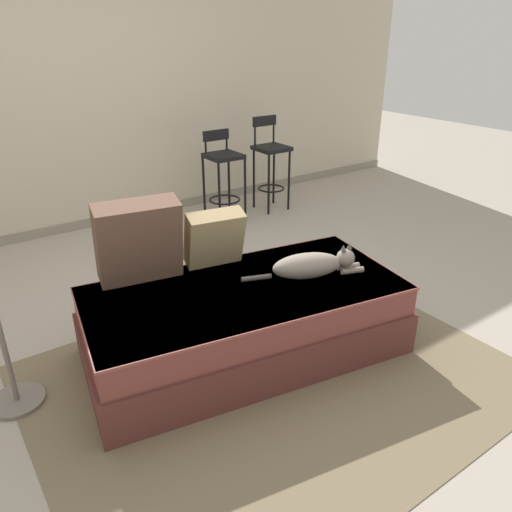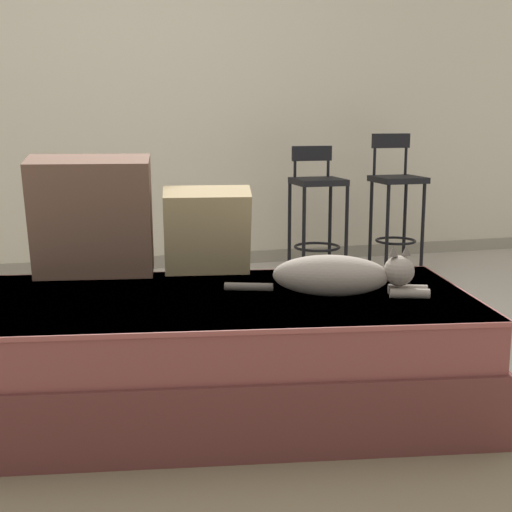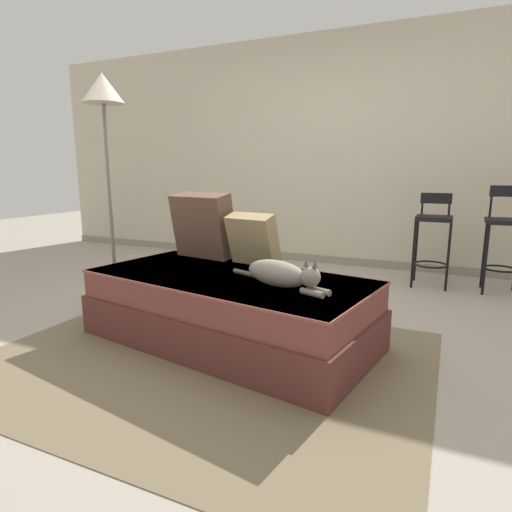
% 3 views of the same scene
% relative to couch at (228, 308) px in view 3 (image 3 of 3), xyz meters
% --- Properties ---
extents(ground_plane, '(16.00, 16.00, 0.00)m').
position_rel_couch_xyz_m(ground_plane, '(0.00, 0.40, -0.22)').
color(ground_plane, '#A89E8E').
rests_on(ground_plane, ground).
extents(wall_back_panel, '(8.00, 0.10, 2.60)m').
position_rel_couch_xyz_m(wall_back_panel, '(0.00, 2.65, 1.08)').
color(wall_back_panel, beige).
rests_on(wall_back_panel, ground).
extents(wall_baseboard_trim, '(8.00, 0.02, 0.09)m').
position_rel_couch_xyz_m(wall_baseboard_trim, '(0.00, 2.60, -0.18)').
color(wall_baseboard_trim, gray).
rests_on(wall_baseboard_trim, ground).
extents(area_rug, '(2.53, 1.99, 0.01)m').
position_rel_couch_xyz_m(area_rug, '(0.00, -0.30, -0.22)').
color(area_rug, '#75664C').
rests_on(area_rug, ground).
extents(couch, '(1.95, 1.19, 0.44)m').
position_rel_couch_xyz_m(couch, '(0.00, 0.00, 0.00)').
color(couch, brown).
rests_on(couch, ground).
extents(throw_pillow_corner, '(0.51, 0.33, 0.49)m').
position_rel_couch_xyz_m(throw_pillow_corner, '(-0.44, 0.42, 0.46)').
color(throw_pillow_corner, brown).
rests_on(throw_pillow_corner, couch).
extents(throw_pillow_middle, '(0.38, 0.27, 0.37)m').
position_rel_couch_xyz_m(throw_pillow_middle, '(0.01, 0.35, 0.40)').
color(throw_pillow_middle, tan).
rests_on(throw_pillow_middle, couch).
extents(cat, '(0.71, 0.34, 0.19)m').
position_rel_couch_xyz_m(cat, '(0.40, -0.12, 0.29)').
color(cat, gray).
rests_on(cat, couch).
extents(bar_stool_near_window, '(0.32, 0.32, 0.88)m').
position_rel_couch_xyz_m(bar_stool_near_window, '(1.11, 2.03, 0.29)').
color(bar_stool_near_window, black).
rests_on(bar_stool_near_window, ground).
extents(bar_stool_by_doorway, '(0.32, 0.32, 0.96)m').
position_rel_couch_xyz_m(bar_stool_by_doorway, '(1.70, 2.03, 0.32)').
color(bar_stool_by_doorway, black).
rests_on(bar_stool_by_doorway, ground).
extents(floor_lamp, '(0.32, 0.32, 1.82)m').
position_rel_couch_xyz_m(floor_lamp, '(-1.23, 0.31, 1.31)').
color(floor_lamp, slate).
rests_on(floor_lamp, ground).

